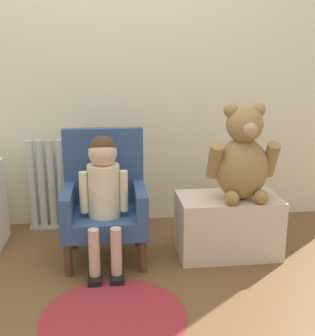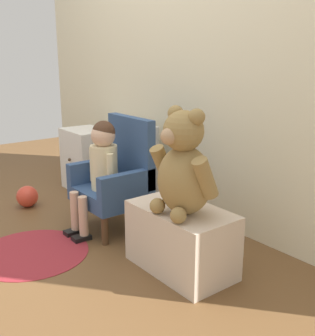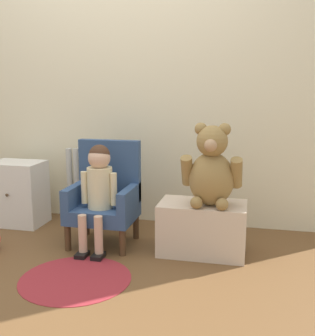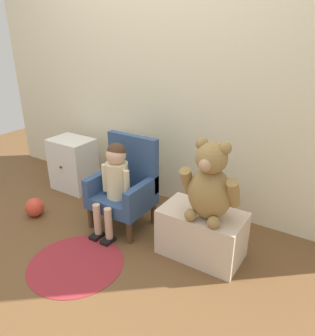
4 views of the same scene
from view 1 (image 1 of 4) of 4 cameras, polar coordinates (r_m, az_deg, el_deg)
name	(u,v)px [view 1 (image 1 of 4)]	position (r m, az deg, el deg)	size (l,w,h in m)	color
ground_plane	(97,307)	(2.03, -8.18, -18.15)	(6.00, 6.00, 0.00)	brown
back_wall	(94,41)	(2.80, -8.57, 16.61)	(3.80, 0.05, 2.40)	beige
radiator	(57,185)	(2.81, -13.50, -2.30)	(0.37, 0.05, 0.60)	beige
child_armchair	(104,200)	(2.36, -7.19, -4.39)	(0.45, 0.39, 0.72)	#314C77
child_figure	(104,184)	(2.21, -7.32, -2.15)	(0.25, 0.35, 0.71)	beige
low_bench	(228,225)	(2.46, 9.47, -7.63)	(0.57, 0.33, 0.34)	beige
large_teddy_bear	(243,158)	(2.32, 11.46, 1.37)	(0.38, 0.27, 0.53)	olive
floor_rug	(114,316)	(1.96, -5.94, -19.36)	(0.65, 0.65, 0.01)	maroon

